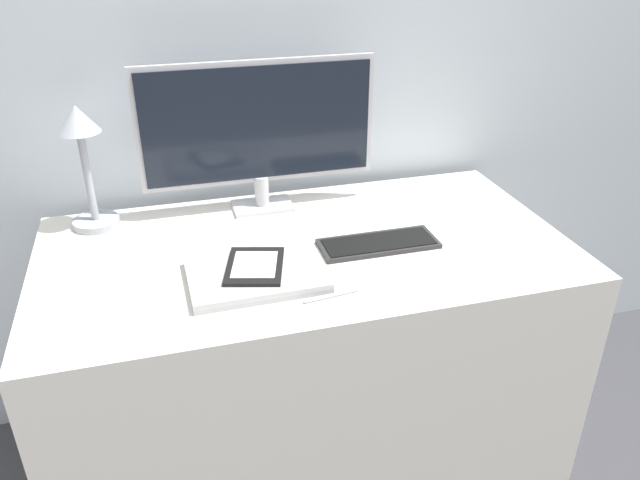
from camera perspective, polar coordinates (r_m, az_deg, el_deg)
The scene contains 8 objects.
wall_back at distance 1.86m, azimuth -4.90°, elevation 18.14°, with size 3.60×0.05×2.40m.
desk at distance 1.82m, azimuth -1.17°, elevation -10.94°, with size 1.35×0.72×0.75m.
monitor at distance 1.74m, azimuth -5.64°, elevation 10.10°, with size 0.65×0.11×0.42m.
keyboard at distance 1.61m, azimuth 5.36°, elevation -0.31°, with size 0.31×0.12×0.01m.
laptop at distance 1.47m, azimuth -5.89°, elevation -3.13°, with size 0.32×0.23×0.03m.
ereader at distance 1.47m, azimuth -5.99°, elevation -2.38°, with size 0.17×0.20×0.01m.
desk_lamp at distance 1.74m, azimuth -20.85°, elevation 7.64°, with size 0.12×0.12×0.34m.
pen at distance 1.40m, azimuth 1.01°, elevation -5.10°, with size 0.13×0.02×0.01m.
Camera 1 is at (-0.34, -1.22, 1.51)m, focal length 35.00 mm.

